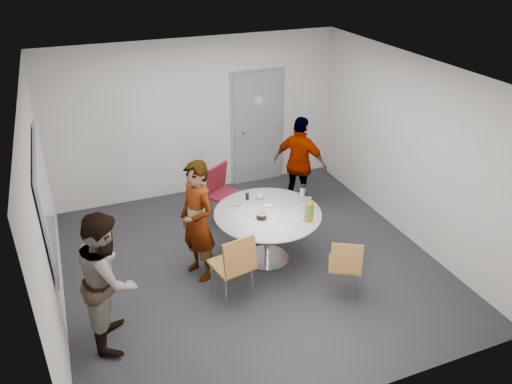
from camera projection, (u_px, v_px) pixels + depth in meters
name	position (u px, v px, depth m)	size (l,w,h in m)	color
floor	(251.00, 264.00, 7.07)	(5.00, 5.00, 0.00)	#232327
ceiling	(250.00, 75.00, 5.81)	(5.00, 5.00, 0.00)	silver
wall_back	(197.00, 118.00, 8.49)	(5.00, 5.00, 0.00)	beige
wall_left	(44.00, 215.00, 5.62)	(5.00, 5.00, 0.00)	beige
wall_right	(410.00, 150.00, 7.26)	(5.00, 5.00, 0.00)	beige
wall_front	(353.00, 295.00, 4.39)	(5.00, 5.00, 0.00)	beige
door	(257.00, 128.00, 8.99)	(1.02, 0.17, 2.12)	gray
whiteboard	(45.00, 198.00, 5.75)	(0.04, 1.90, 1.25)	gray
table	(270.00, 219.00, 6.86)	(1.48, 1.48, 1.12)	silver
chair_near_left	(235.00, 262.00, 6.11)	(0.54, 0.57, 0.96)	brown
chair_near_right	(345.00, 263.00, 6.22)	(0.56, 0.58, 0.85)	brown
chair_far	(223.00, 189.00, 7.80)	(0.66, 0.68, 0.98)	maroon
person_main	(197.00, 222.00, 6.47)	(0.61, 0.40, 1.68)	#A5C6EA
person_left	(109.00, 279.00, 5.44)	(0.80, 0.62, 1.64)	white
person_right	(300.00, 164.00, 8.17)	(0.93, 0.39, 1.59)	black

